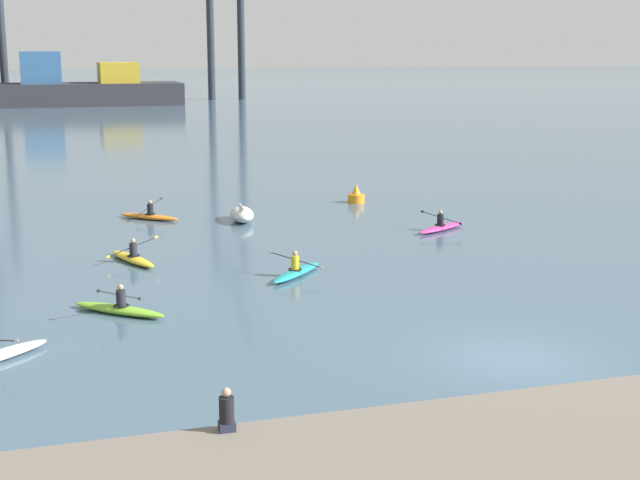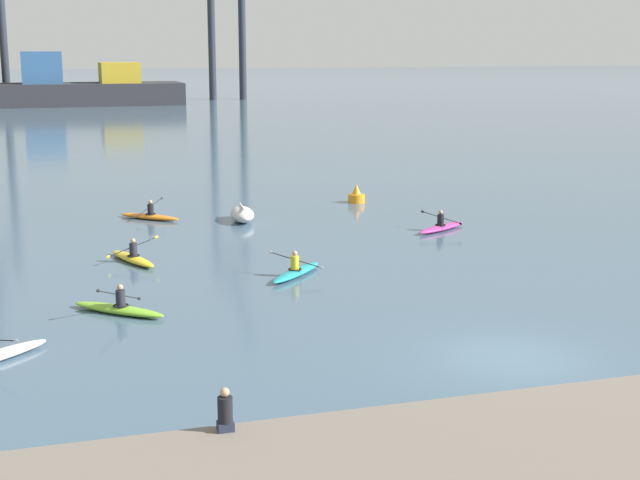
# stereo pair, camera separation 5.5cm
# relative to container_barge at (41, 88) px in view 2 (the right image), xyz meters

# --- Properties ---
(ground_plane) EXTENTS (800.00, 800.00, 0.00)m
(ground_plane) POSITION_rel_container_barge_xyz_m (11.18, -121.42, -2.56)
(ground_plane) COLOR #425B70
(container_barge) EXTENTS (40.56, 11.02, 7.88)m
(container_barge) POSITION_rel_container_barge_xyz_m (0.00, 0.00, 0.00)
(container_barge) COLOR #28282D
(container_barge) RESTS_ON ground
(capsized_dinghy) EXTENTS (1.37, 2.70, 0.76)m
(capsized_dinghy) POSITION_rel_container_barge_xyz_m (8.49, -99.92, -2.21)
(capsized_dinghy) COLOR beige
(capsized_dinghy) RESTS_ON ground
(channel_buoy) EXTENTS (0.90, 0.90, 1.00)m
(channel_buoy) POSITION_rel_container_barge_xyz_m (15.56, -96.30, -2.20)
(channel_buoy) COLOR orange
(channel_buoy) RESTS_ON ground
(kayak_magenta) EXTENTS (3.22, 2.27, 0.95)m
(kayak_magenta) POSITION_rel_container_barge_xyz_m (16.68, -104.78, -2.39)
(kayak_magenta) COLOR #C13384
(kayak_magenta) RESTS_ON ground
(kayak_orange) EXTENTS (2.90, 2.75, 0.97)m
(kayak_orange) POSITION_rel_container_barge_xyz_m (4.30, -98.05, -2.39)
(kayak_orange) COLOR orange
(kayak_orange) RESTS_ON ground
(kayak_yellow) EXTENTS (2.12, 3.40, 0.95)m
(kayak_yellow) POSITION_rel_container_barge_xyz_m (2.62, -107.04, -2.39)
(kayak_yellow) COLOR yellow
(kayak_yellow) RESTS_ON ground
(kayak_lime) EXTENTS (2.90, 2.75, 1.06)m
(kayak_lime) POSITION_rel_container_barge_xyz_m (1.49, -114.06, -2.39)
(kayak_lime) COLOR #7ABC2D
(kayak_lime) RESTS_ON ground
(kayak_teal) EXTENTS (2.77, 2.89, 0.95)m
(kayak_teal) POSITION_rel_container_barge_xyz_m (8.07, -111.03, -2.39)
(kayak_teal) COLOR teal
(kayak_teal) RESTS_ON ground
(seated_onlooker) EXTENTS (0.32, 0.30, 0.90)m
(seated_onlooker) POSITION_rel_container_barge_xyz_m (2.64, -125.32, -1.49)
(seated_onlooker) COLOR #23283D
(seated_onlooker) RESTS_ON stone_quay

